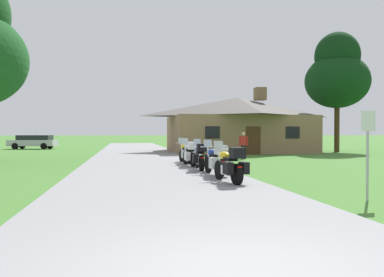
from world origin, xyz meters
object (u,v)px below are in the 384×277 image
object	(u,v)px
motorcycle_yellow_nearest_to_camera	(231,165)
motorcycle_silver_fourth_in_row	(190,154)
metal_signpost_roadside	(368,144)
motorcycle_yellow_farthest_in_row	(187,152)
motorcycle_blue_second_in_row	(216,161)
bystander_red_shirt_near_lodge	(243,144)
parked_silver_suv_far_left	(34,141)
tree_right_of_lodge	(337,74)
motorcycle_blue_third_in_row	(200,157)

from	to	relation	value
motorcycle_yellow_nearest_to_camera	motorcycle_silver_fourth_in_row	world-z (taller)	same
motorcycle_yellow_nearest_to_camera	metal_signpost_roadside	bearing A→B (deg)	-62.78
motorcycle_yellow_farthest_in_row	motorcycle_blue_second_in_row	bearing A→B (deg)	-96.15
motorcycle_blue_second_in_row	motorcycle_silver_fourth_in_row	distance (m)	4.30
motorcycle_silver_fourth_in_row	bystander_red_shirt_near_lodge	size ratio (longest dim) A/B	1.25
motorcycle_yellow_farthest_in_row	parked_silver_suv_far_left	world-z (taller)	parked_silver_suv_far_left
motorcycle_yellow_farthest_in_row	bystander_red_shirt_near_lodge	xyz separation A→B (m)	(4.13, 3.43, 0.32)
bystander_red_shirt_near_lodge	tree_right_of_lodge	distance (m)	14.49
motorcycle_yellow_farthest_in_row	bystander_red_shirt_near_lodge	distance (m)	5.38
tree_right_of_lodge	parked_silver_suv_far_left	world-z (taller)	tree_right_of_lodge
tree_right_of_lodge	parked_silver_suv_far_left	size ratio (longest dim) A/B	2.13
motorcycle_yellow_nearest_to_camera	tree_right_of_lodge	bearing A→B (deg)	44.95
motorcycle_blue_third_in_row	tree_right_of_lodge	size ratio (longest dim) A/B	0.20
bystander_red_shirt_near_lodge	tree_right_of_lodge	size ratio (longest dim) A/B	0.16
motorcycle_blue_second_in_row	metal_signpost_roadside	size ratio (longest dim) A/B	0.97
motorcycle_yellow_nearest_to_camera	motorcycle_blue_third_in_row	distance (m)	4.46
motorcycle_blue_second_in_row	motorcycle_blue_third_in_row	distance (m)	2.27
motorcycle_blue_second_in_row	motorcycle_blue_third_in_row	world-z (taller)	same
motorcycle_blue_second_in_row	motorcycle_blue_third_in_row	bearing A→B (deg)	88.62
parked_silver_suv_far_left	bystander_red_shirt_near_lodge	bearing A→B (deg)	-128.97
motorcycle_silver_fourth_in_row	parked_silver_suv_far_left	size ratio (longest dim) A/B	0.43
tree_right_of_lodge	bystander_red_shirt_near_lodge	bearing A→B (deg)	-144.22
motorcycle_blue_second_in_row	bystander_red_shirt_near_lodge	bearing A→B (deg)	61.84
motorcycle_silver_fourth_in_row	motorcycle_yellow_farthest_in_row	bearing A→B (deg)	81.06
motorcycle_silver_fourth_in_row	motorcycle_yellow_nearest_to_camera	bearing A→B (deg)	-94.02
motorcycle_yellow_nearest_to_camera	motorcycle_yellow_farthest_in_row	bearing A→B (deg)	82.69
parked_silver_suv_far_left	metal_signpost_roadside	bearing A→B (deg)	-146.95
tree_right_of_lodge	parked_silver_suv_far_left	distance (m)	29.73
motorcycle_yellow_farthest_in_row	tree_right_of_lodge	distance (m)	19.61
motorcycle_blue_second_in_row	tree_right_of_lodge	distance (m)	23.56
motorcycle_silver_fourth_in_row	motorcycle_yellow_farthest_in_row	distance (m)	1.83
tree_right_of_lodge	motorcycle_blue_second_in_row	bearing A→B (deg)	-130.48
motorcycle_blue_third_in_row	motorcycle_silver_fourth_in_row	size ratio (longest dim) A/B	1.00
metal_signpost_roadside	tree_right_of_lodge	xyz separation A→B (m)	(12.43, 22.93, 5.36)
motorcycle_yellow_nearest_to_camera	bystander_red_shirt_near_lodge	distance (m)	12.43
motorcycle_blue_second_in_row	motorcycle_blue_third_in_row	size ratio (longest dim) A/B	1.00
motorcycle_blue_second_in_row	motorcycle_yellow_farthest_in_row	size ratio (longest dim) A/B	1.00
motorcycle_yellow_farthest_in_row	bystander_red_shirt_near_lodge	size ratio (longest dim) A/B	1.25
motorcycle_blue_second_in_row	motorcycle_silver_fourth_in_row	bearing A→B (deg)	87.72
motorcycle_blue_third_in_row	bystander_red_shirt_near_lodge	distance (m)	8.39
motorcycle_blue_third_in_row	tree_right_of_lodge	distance (m)	22.06
metal_signpost_roadside	parked_silver_suv_far_left	xyz separation A→B (m)	(-14.69, 33.58, -0.57)
parked_silver_suv_far_left	tree_right_of_lodge	bearing A→B (deg)	-102.00
parked_silver_suv_far_left	motorcycle_blue_second_in_row	bearing A→B (deg)	-146.75
motorcycle_yellow_nearest_to_camera	parked_silver_suv_far_left	bearing A→B (deg)	104.37
motorcycle_silver_fourth_in_row	metal_signpost_roadside	world-z (taller)	metal_signpost_roadside
motorcycle_yellow_nearest_to_camera	motorcycle_yellow_farthest_in_row	distance (m)	8.31
motorcycle_blue_third_in_row	parked_silver_suv_far_left	world-z (taller)	parked_silver_suv_far_left
motorcycle_blue_second_in_row	tree_right_of_lodge	xyz separation A→B (m)	(14.77, 17.31, 6.11)
motorcycle_blue_third_in_row	metal_signpost_roadside	world-z (taller)	metal_signpost_roadside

